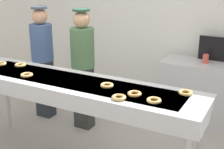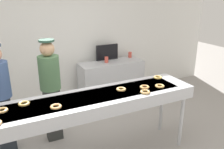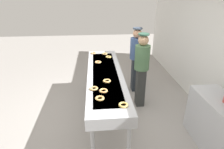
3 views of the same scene
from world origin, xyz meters
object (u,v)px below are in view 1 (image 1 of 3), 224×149
object	(u,v)px
glazed_donut_8	(119,97)
glazed_donut_3	(27,75)
glazed_donut_2	(154,100)
fryer_conveyor	(75,89)
worker_assistant	(43,57)
glazed_donut_5	(186,93)
glazed_donut_4	(107,85)
glazed_donut_6	(1,64)
prep_counter	(210,94)
glazed_donut_0	(20,65)
menu_display	(217,49)
worker_baker	(83,64)
glazed_donut_7	(134,94)
paper_cup_0	(206,59)

from	to	relation	value
glazed_donut_8	glazed_donut_3	bearing A→B (deg)	175.36
glazed_donut_2	glazed_donut_3	distance (m)	1.49
fryer_conveyor	glazed_donut_2	world-z (taller)	glazed_donut_2
worker_assistant	glazed_donut_8	bearing A→B (deg)	147.15
glazed_donut_5	glazed_donut_8	world-z (taller)	same
fryer_conveyor	glazed_donut_4	world-z (taller)	glazed_donut_4
glazed_donut_6	prep_counter	distance (m)	2.87
glazed_donut_4	prep_counter	distance (m)	1.99
glazed_donut_0	glazed_donut_3	distance (m)	0.41
glazed_donut_4	glazed_donut_6	bearing A→B (deg)	178.14
worker_assistant	prep_counter	xyz separation A→B (m)	(2.23, 0.93, -0.48)
glazed_donut_6	glazed_donut_5	bearing A→B (deg)	3.12
glazed_donut_0	menu_display	bearing A→B (deg)	43.19
glazed_donut_2	glazed_donut_3	world-z (taller)	same
glazed_donut_5	glazed_donut_4	bearing A→B (deg)	-167.10
glazed_donut_0	worker_assistant	xyz separation A→B (m)	(-0.25, 0.71, -0.11)
glazed_donut_6	worker_baker	xyz separation A→B (m)	(0.71, 0.75, -0.10)
glazed_donut_7	prep_counter	xyz separation A→B (m)	(0.37, 1.84, -0.59)
glazed_donut_2	glazed_donut_3	size ratio (longest dim) A/B	1.00
fryer_conveyor	menu_display	size ratio (longest dim) A/B	5.45
fryer_conveyor	glazed_donut_5	world-z (taller)	glazed_donut_5
glazed_donut_0	paper_cup_0	bearing A→B (deg)	41.58
fryer_conveyor	glazed_donut_6	distance (m)	1.14
glazed_donut_5	menu_display	xyz separation A→B (m)	(-0.05, 1.80, 0.02)
glazed_donut_8	menu_display	distance (m)	2.25
glazed_donut_0	paper_cup_0	size ratio (longest dim) A/B	1.07
menu_display	glazed_donut_2	bearing A→B (deg)	-94.11
glazed_donut_4	fryer_conveyor	bearing A→B (deg)	-178.35
glazed_donut_0	prep_counter	xyz separation A→B (m)	(1.97, 1.64, -0.59)
glazed_donut_3	worker_assistant	size ratio (longest dim) A/B	0.08
glazed_donut_5	worker_assistant	size ratio (longest dim) A/B	0.08
glazed_donut_3	worker_assistant	bearing A→B (deg)	121.10
paper_cup_0	glazed_donut_7	bearing A→B (deg)	-98.03
glazed_donut_8	worker_assistant	bearing A→B (deg)	149.06
glazed_donut_4	glazed_donut_7	distance (m)	0.35
glazed_donut_4	paper_cup_0	size ratio (longest dim) A/B	1.07
glazed_donut_6	menu_display	world-z (taller)	menu_display
prep_counter	menu_display	xyz separation A→B (m)	(0.00, 0.21, 0.61)
prep_counter	glazed_donut_6	bearing A→B (deg)	-142.30
glazed_donut_8	prep_counter	distance (m)	2.13
glazed_donut_7	glazed_donut_5	bearing A→B (deg)	30.89
worker_baker	glazed_donut_3	bearing A→B (deg)	82.04
glazed_donut_6	paper_cup_0	xyz separation A→B (m)	(2.11, 1.73, -0.09)
fryer_conveyor	glazed_donut_6	bearing A→B (deg)	176.95
glazed_donut_6	glazed_donut_7	size ratio (longest dim) A/B	1.00
glazed_donut_3	glazed_donut_6	size ratio (longest dim) A/B	1.00
fryer_conveyor	prep_counter	bearing A→B (deg)	58.48
glazed_donut_4	glazed_donut_6	size ratio (longest dim) A/B	1.00
glazed_donut_4	paper_cup_0	world-z (taller)	glazed_donut_4
worker_baker	menu_display	distance (m)	1.92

